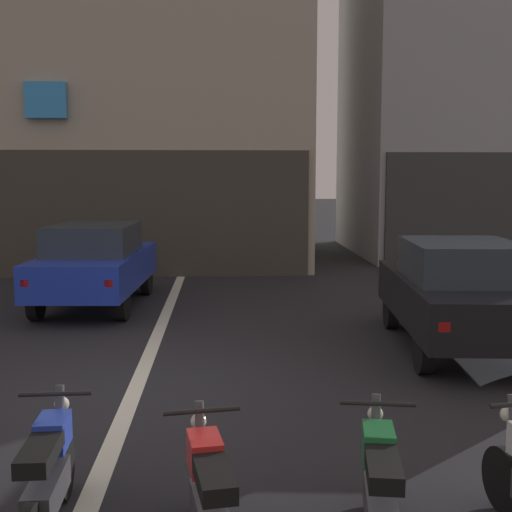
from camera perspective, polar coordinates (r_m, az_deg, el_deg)
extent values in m
plane|color=#232328|center=(8.42, -10.30, -11.27)|extent=(120.00, 120.00, 0.00)
cube|color=silver|center=(14.21, -7.16, -3.64)|extent=(0.20, 18.00, 0.01)
cube|color=#B2A893|center=(22.32, -9.14, 13.99)|extent=(9.46, 9.94, 10.70)
cube|color=#3E3A33|center=(17.21, -10.73, 3.52)|extent=(9.08, 0.10, 3.20)
cube|color=#3399F2|center=(17.58, -17.47, 12.55)|extent=(1.01, 0.16, 0.87)
cube|color=#9E9EA3|center=(24.06, 18.79, 18.05)|extent=(8.24, 7.17, 14.72)
cylinder|color=black|center=(15.08, -15.12, -1.98)|extent=(0.21, 0.65, 0.64)
cylinder|color=black|center=(14.75, -9.30, -2.03)|extent=(0.21, 0.65, 0.64)
cylinder|color=black|center=(12.63, -18.22, -3.83)|extent=(0.21, 0.65, 0.64)
cylinder|color=black|center=(12.23, -11.30, -3.96)|extent=(0.21, 0.65, 0.64)
cube|color=#1E38BF|center=(13.58, -13.47, -1.08)|extent=(1.97, 4.19, 0.66)
cube|color=#2D3842|center=(13.37, -13.69, 1.42)|extent=(1.65, 2.05, 0.56)
cube|color=red|center=(11.86, -19.07, -2.20)|extent=(0.14, 0.07, 0.12)
cube|color=red|center=(11.47, -12.41, -2.28)|extent=(0.14, 0.07, 0.12)
cylinder|color=black|center=(11.65, 11.40, -4.51)|extent=(0.23, 0.65, 0.64)
cylinder|color=black|center=(12.01, 18.74, -4.41)|extent=(0.23, 0.65, 0.64)
cylinder|color=black|center=(9.17, 14.09, -7.76)|extent=(0.23, 0.65, 0.64)
cube|color=black|center=(10.49, 16.82, -3.57)|extent=(2.09, 4.23, 0.66)
cube|color=#2D3842|center=(10.25, 17.15, -0.37)|extent=(1.70, 2.09, 0.56)
cube|color=red|center=(8.39, 15.70, -5.82)|extent=(0.14, 0.07, 0.12)
cylinder|color=black|center=(19.32, 0.13, 0.21)|extent=(0.22, 0.65, 0.64)
cylinder|color=black|center=(19.20, -4.47, 0.14)|extent=(0.22, 0.65, 0.64)
cylinder|color=black|center=(21.89, -0.68, 1.02)|extent=(0.22, 0.65, 0.64)
cylinder|color=black|center=(21.78, -4.74, 0.97)|extent=(0.22, 0.65, 0.64)
cube|color=#B7BABF|center=(20.49, -2.46, 1.81)|extent=(2.04, 4.21, 0.66)
cube|color=#2D3842|center=(20.59, -2.50, 3.54)|extent=(1.68, 2.07, 0.56)
cube|color=red|center=(22.55, -1.06, 2.42)|extent=(0.14, 0.07, 0.12)
cube|color=red|center=(22.45, -4.64, 2.38)|extent=(0.14, 0.07, 0.12)
cylinder|color=black|center=(5.91, -15.97, -16.89)|extent=(0.09, 0.52, 0.52)
cube|color=#38383D|center=(5.31, -17.38, -18.50)|extent=(0.23, 0.74, 0.22)
cube|color=black|center=(5.03, -17.93, -15.66)|extent=(0.24, 0.61, 0.12)
cube|color=#233DB7|center=(5.41, -16.91, -14.19)|extent=(0.23, 0.37, 0.24)
cylinder|color=#4C4C51|center=(5.64, -16.41, -14.04)|extent=(0.08, 0.24, 0.70)
cylinder|color=black|center=(5.45, -16.70, -11.18)|extent=(0.55, 0.06, 0.04)
sphere|color=silver|center=(5.69, -16.21, -12.01)|extent=(0.12, 0.12, 0.12)
cylinder|color=black|center=(5.38, -4.89, -19.12)|extent=(0.15, 0.52, 0.52)
cube|color=black|center=(4.49, -3.63, -18.21)|extent=(0.31, 0.63, 0.12)
cube|color=red|center=(4.87, -4.38, -16.37)|extent=(0.28, 0.39, 0.24)
cylinder|color=#4C4C51|center=(5.09, -4.71, -16.10)|extent=(0.11, 0.25, 0.70)
cylinder|color=black|center=(4.90, -4.63, -13.01)|extent=(0.55, 0.12, 0.04)
sphere|color=silver|center=(5.15, -4.92, -13.83)|extent=(0.12, 0.12, 0.12)
cylinder|color=black|center=(5.58, 9.97, -18.21)|extent=(0.15, 0.52, 0.52)
cube|color=#38383D|center=(4.97, 10.51, -20.13)|extent=(0.31, 0.76, 0.22)
cube|color=black|center=(4.68, 10.77, -17.19)|extent=(0.31, 0.63, 0.12)
cube|color=#1E7238|center=(5.07, 10.37, -15.48)|extent=(0.27, 0.39, 0.24)
cylinder|color=#4C4C51|center=(5.30, 10.17, -15.26)|extent=(0.11, 0.25, 0.70)
cylinder|color=black|center=(5.11, 10.32, -12.25)|extent=(0.55, 0.12, 0.04)
sphere|color=silver|center=(5.35, 10.11, -13.08)|extent=(0.12, 0.12, 0.12)
cylinder|color=black|center=(5.82, 20.27, -17.44)|extent=(0.14, 0.52, 0.52)
sphere|color=silver|center=(5.61, 20.64, -12.49)|extent=(0.12, 0.12, 0.12)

